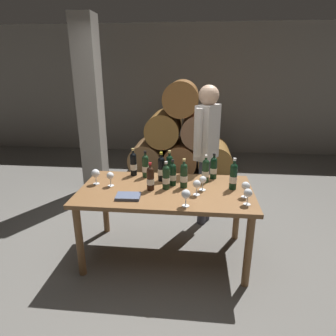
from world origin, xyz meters
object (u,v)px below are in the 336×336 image
object	(u,v)px
sommelier_presenting	(207,143)
dining_table	(166,197)
wine_bottle_1	(150,178)
wine_bottle_5	(184,175)
tasting_notebook	(128,196)
wine_bottle_0	(214,168)
wine_bottle_6	(145,166)
wine_glass_0	(110,176)
wine_glass_1	(96,174)
wine_bottle_2	(233,176)
wine_bottle_9	(161,169)
wine_bottle_10	(166,177)
wine_glass_2	(248,193)
wine_bottle_4	(206,170)
wine_glass_6	(197,184)
wine_bottle_8	(173,174)
wine_bottle_7	(133,164)
wine_glass_3	(203,180)
wine_glass_5	(246,186)
wine_bottle_3	(169,167)
wine_glass_4	(186,195)

from	to	relation	value
sommelier_presenting	dining_table	bearing A→B (deg)	-118.48
dining_table	wine_bottle_1	xyz separation A→B (m)	(-0.15, -0.03, 0.21)
wine_bottle_5	wine_bottle_1	bearing A→B (deg)	-163.35
dining_table	tasting_notebook	size ratio (longest dim) A/B	7.73
wine_bottle_0	wine_bottle_6	distance (m)	0.73
wine_glass_0	wine_glass_1	size ratio (longest dim) A/B	0.92
wine_bottle_6	dining_table	bearing A→B (deg)	-50.56
wine_bottle_0	dining_table	bearing A→B (deg)	-144.39
wine_bottle_0	wine_bottle_2	xyz separation A→B (m)	(0.18, -0.27, 0.01)
wine_bottle_9	wine_bottle_10	bearing A→B (deg)	-71.24
wine_glass_2	wine_glass_0	bearing A→B (deg)	167.47
wine_bottle_0	wine_bottle_5	distance (m)	0.41
wine_bottle_4	wine_glass_6	distance (m)	0.35
wine_bottle_8	wine_glass_0	distance (m)	0.63
wine_bottle_7	wine_glass_1	distance (m)	0.44
wine_bottle_0	wine_bottle_10	bearing A→B (deg)	-145.23
wine_bottle_4	sommelier_presenting	bearing A→B (deg)	87.93
wine_bottle_0	sommelier_presenting	xyz separation A→B (m)	(-0.07, 0.41, 0.16)
wine_glass_3	tasting_notebook	xyz separation A→B (m)	(-0.68, -0.25, -0.09)
wine_bottle_0	wine_bottle_2	size ratio (longest dim) A/B	0.88
wine_bottle_4	wine_bottle_8	distance (m)	0.35
wine_bottle_7	wine_bottle_9	xyz separation A→B (m)	(0.33, -0.13, 0.00)
wine_bottle_6	wine_glass_3	bearing A→B (deg)	-26.18
wine_bottle_10	wine_glass_6	distance (m)	0.33
wine_bottle_1	wine_glass_0	distance (m)	0.42
wine_bottle_2	sommelier_presenting	bearing A→B (deg)	109.96
wine_glass_1	tasting_notebook	world-z (taller)	wine_glass_1
dining_table	wine_bottle_7	distance (m)	0.58
wine_glass_6	sommelier_presenting	world-z (taller)	sommelier_presenting
wine_bottle_7	wine_bottle_8	xyz separation A→B (m)	(0.45, -0.25, -0.01)
wine_bottle_8	wine_glass_1	distance (m)	0.79
wine_bottle_5	wine_glass_5	bearing A→B (deg)	-17.12
wine_bottle_5	wine_bottle_10	size ratio (longest dim) A/B	1.06
wine_glass_1	wine_glass_5	bearing A→B (deg)	-6.70
wine_bottle_5	sommelier_presenting	bearing A→B (deg)	71.11
dining_table	wine_glass_6	bearing A→B (deg)	-20.17
wine_glass_1	wine_bottle_10	bearing A→B (deg)	-3.82
wine_bottle_3	wine_glass_5	size ratio (longest dim) A/B	2.10
wine_glass_0	sommelier_presenting	bearing A→B (deg)	36.91
dining_table	wine_bottle_7	size ratio (longest dim) A/B	5.52
sommelier_presenting	wine_glass_0	bearing A→B (deg)	-143.09
wine_glass_3	wine_glass_5	xyz separation A→B (m)	(0.39, -0.12, 0.00)
wine_bottle_5	wine_glass_5	world-z (taller)	wine_bottle_5
wine_bottle_2	wine_bottle_7	world-z (taller)	wine_bottle_2
wine_glass_2	tasting_notebook	distance (m)	1.07
wine_glass_0	sommelier_presenting	distance (m)	1.23
wine_glass_5	wine_bottle_3	bearing A→B (deg)	152.30
wine_bottle_6	wine_bottle_9	xyz separation A→B (m)	(0.18, -0.09, 0.01)
wine_glass_4	wine_glass_6	bearing A→B (deg)	69.25
wine_glass_2	wine_bottle_8	bearing A→B (deg)	151.32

